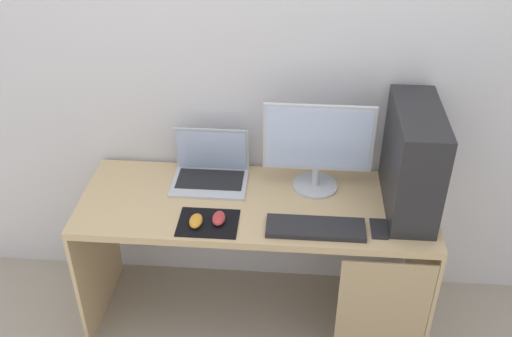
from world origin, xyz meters
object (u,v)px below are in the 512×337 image
(keyboard, at_px, (316,228))
(laptop, at_px, (210,171))
(mouse_left, at_px, (219,218))
(mouse_right, at_px, (196,221))
(monitor, at_px, (318,146))
(pc_tower, at_px, (413,160))
(cell_phone, at_px, (379,229))

(keyboard, bearing_deg, laptop, 145.58)
(mouse_left, distance_m, mouse_right, 0.10)
(mouse_left, height_order, mouse_right, same)
(keyboard, xyz_separation_m, mouse_left, (-0.42, 0.02, 0.01))
(monitor, bearing_deg, pc_tower, -13.96)
(mouse_right, bearing_deg, monitor, 31.95)
(laptop, distance_m, cell_phone, 0.83)
(monitor, xyz_separation_m, laptop, (-0.50, 0.03, -0.18))
(laptop, height_order, cell_phone, laptop)
(laptop, xyz_separation_m, mouse_right, (-0.01, -0.35, -0.03))
(cell_phone, bearing_deg, keyboard, -175.06)
(pc_tower, relative_size, mouse_left, 5.17)
(mouse_left, bearing_deg, pc_tower, 13.27)
(keyboard, distance_m, mouse_right, 0.51)
(laptop, relative_size, keyboard, 0.84)
(laptop, height_order, keyboard, laptop)
(cell_phone, bearing_deg, laptop, 157.48)
(mouse_left, bearing_deg, keyboard, -2.75)
(mouse_left, bearing_deg, monitor, 35.22)
(mouse_left, relative_size, mouse_right, 1.00)
(mouse_right, relative_size, cell_phone, 0.74)
(pc_tower, height_order, mouse_right, pc_tower)
(laptop, relative_size, cell_phone, 2.70)
(keyboard, bearing_deg, cell_phone, 4.94)
(monitor, distance_m, mouse_right, 0.64)
(cell_phone, bearing_deg, monitor, 132.72)
(mouse_right, bearing_deg, cell_phone, 2.07)
(pc_tower, bearing_deg, cell_phone, -125.45)
(monitor, relative_size, laptop, 1.40)
(laptop, xyz_separation_m, cell_phone, (0.76, -0.32, -0.04))
(monitor, height_order, mouse_left, monitor)
(pc_tower, relative_size, monitor, 1.01)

